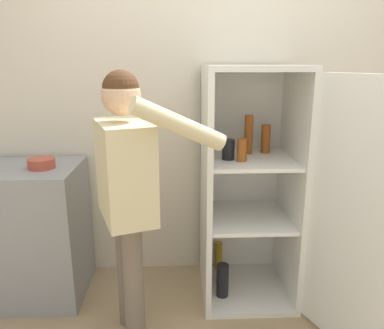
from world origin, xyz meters
name	(u,v)px	position (x,y,z in m)	size (l,w,h in m)	color
wall_back	(208,105)	(0.00, 0.98, 1.27)	(7.00, 0.06, 2.55)	beige
refrigerator	(265,191)	(0.34, 0.53, 0.77)	(0.88, 1.20, 1.56)	white
person	(127,179)	(-0.50, 0.22, 0.96)	(0.73, 0.56, 1.54)	#726656
counter	(29,232)	(-1.24, 0.64, 0.46)	(0.71, 0.57, 0.92)	gray
bowl	(41,163)	(-1.09, 0.61, 0.95)	(0.17, 0.17, 0.06)	#B24738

